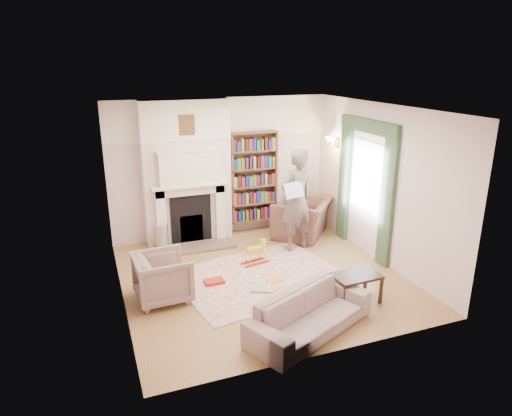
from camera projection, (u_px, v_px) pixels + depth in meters
name	position (u px, v px, depth m)	size (l,w,h in m)	color
floor	(261.00, 277.00, 7.70)	(4.50, 4.50, 0.00)	brown
ceiling	(262.00, 108.00, 6.83)	(4.50, 4.50, 0.00)	white
wall_back	(221.00, 168.00, 9.27)	(4.50, 4.50, 0.00)	beige
wall_front	(333.00, 250.00, 5.27)	(4.50, 4.50, 0.00)	beige
wall_left	(115.00, 214.00, 6.51)	(4.50, 4.50, 0.00)	beige
wall_right	(380.00, 185.00, 8.02)	(4.50, 4.50, 0.00)	beige
fireplace	(187.00, 174.00, 8.84)	(1.70, 0.58, 2.80)	beige
bookcase	(253.00, 177.00, 9.44)	(1.00, 0.24, 1.85)	brown
window	(367.00, 177.00, 8.36)	(0.02, 0.90, 1.30)	silver
curtain_left	(387.00, 200.00, 7.80)	(0.07, 0.32, 2.40)	#334B30
curtain_right	(344.00, 181.00, 9.05)	(0.07, 0.32, 2.40)	#334B30
pelmet	(369.00, 126.00, 8.06)	(0.09, 1.70, 0.24)	#334B30
wall_sconce	(329.00, 143.00, 9.13)	(0.20, 0.24, 0.24)	gold
rug	(260.00, 277.00, 7.69)	(2.68, 2.06, 0.01)	beige
armchair_reading	(303.00, 218.00, 9.42)	(1.18, 1.03, 0.77)	#482C26
armchair_left	(163.00, 277.00, 6.88)	(0.78, 0.81, 0.73)	gray
sofa	(310.00, 313.00, 6.08)	(1.88, 0.74, 0.55)	#BBAC9A
man_reading	(296.00, 200.00, 8.55)	(0.72, 0.47, 1.97)	#5E514B
newspaper	(294.00, 190.00, 8.24)	(0.41, 0.02, 0.29)	silver
coffee_table	(355.00, 288.00, 6.85)	(0.70, 0.45, 0.45)	black
paraffin_heater	(162.00, 238.00, 8.63)	(0.24, 0.24, 0.55)	#B8BBC1
rocking_horse	(255.00, 253.00, 8.13)	(0.50, 0.20, 0.44)	gold
board_game	(261.00, 287.00, 7.29)	(0.33, 0.33, 0.03)	#E3E150
game_box_lid	(214.00, 281.00, 7.46)	(0.32, 0.21, 0.05)	#A22412
comic_annuals	(273.00, 285.00, 7.39)	(0.47, 0.53, 0.02)	red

